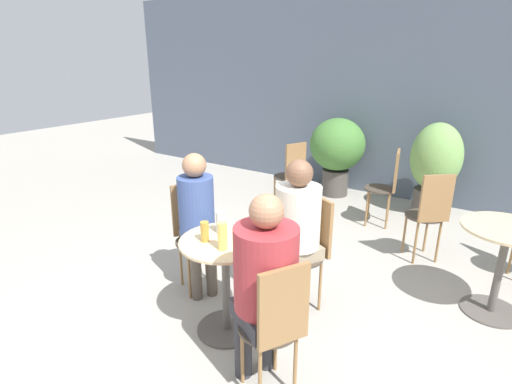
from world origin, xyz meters
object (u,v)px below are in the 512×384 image
Objects in this scene: cafe_table_far at (503,255)px; bistro_chair_2 at (193,227)px; potted_plant_1 at (435,164)px; bistro_chair_6 at (292,171)px; seated_person_2 at (197,212)px; potted_plant_0 at (337,149)px; seated_person_1 at (296,225)px; bistro_chair_5 at (430,210)px; bistro_chair_4 at (388,181)px; beer_glass_0 at (205,232)px; beer_glass_2 at (244,229)px; beer_glass_1 at (222,236)px; beer_glass_3 at (221,222)px; seated_person_0 at (265,279)px; cafe_table_near at (226,270)px; bistro_chair_0 at (276,321)px; bistro_chair_1 at (310,243)px.

cafe_table_far is 0.80× the size of bistro_chair_2.
potted_plant_1 reaches higher than bistro_chair_2.
seated_person_2 reaches higher than bistro_chair_6.
potted_plant_0 is 0.95× the size of potted_plant_1.
bistro_chair_5 is at bearing 92.64° from seated_person_1.
bistro_chair_2 is 2.54m from bistro_chair_4.
beer_glass_0 reaches higher than beer_glass_2.
beer_glass_1 reaches higher than bistro_chair_6.
beer_glass_0 is (0.69, -2.53, 0.26)m from bistro_chair_6.
bistro_chair_2 is at bearing 153.39° from beer_glass_3.
beer_glass_2 is (-0.42, 0.39, 0.07)m from seated_person_0.
beer_glass_1 reaches higher than bistro_chair_4.
bistro_chair_5 is at bearing 61.34° from beer_glass_0.
cafe_table_near is 0.80× the size of bistro_chair_5.
beer_glass_1 is (-0.22, -0.64, 0.10)m from seated_person_1.
seated_person_1 is (-0.36, 0.89, 0.19)m from bistro_chair_0.
bistro_chair_5 is at bearing -16.84° from bistro_chair_2.
potted_plant_0 reaches higher than beer_glass_3.
seated_person_1 reaches higher than cafe_table_far.
beer_glass_3 is (0.00, 0.18, 0.01)m from beer_glass_0.
seated_person_2 is (-1.54, -1.67, 0.19)m from bistro_chair_5.
bistro_chair_2 is at bearing -36.77° from bistro_chair_4.
bistro_chair_5 reaches higher than cafe_table_near.
cafe_table_far is 2.05m from seated_person_0.
potted_plant_0 is (-0.69, 3.33, -0.12)m from beer_glass_2.
cafe_table_far is 5.21× the size of beer_glass_2.
cafe_table_near is at bearing 22.87° from bistro_chair_5.
beer_glass_3 reaches higher than cafe_table_far.
bistro_chair_4 is 2.56m from seated_person_2.
cafe_table_near is 3.45m from potted_plant_1.
bistro_chair_4 is at bearing 8.00° from seated_person_2.
cafe_table_far is at bearing 58.49° from bistro_chair_1.
potted_plant_1 is (0.49, 2.84, -0.07)m from seated_person_1.
bistro_chair_2 is (-1.30, 0.73, 0.00)m from bistro_chair_0.
bistro_chair_4 is at bearing 4.81° from bistro_chair_2.
potted_plant_1 is at bearing 138.31° from bistro_chair_4.
bistro_chair_6 is at bearing 33.25° from bistro_chair_2.
cafe_table_near is at bearing -90.00° from seated_person_2.
seated_person_2 is (-1.05, 0.59, -0.00)m from seated_person_0.
bistro_chair_5 and bistro_chair_6 have the same top height.
cafe_table_far is at bearing -42.06° from potted_plant_0.
bistro_chair_1 is at bearing -150.71° from cafe_table_far.
bistro_chair_2 is 0.67m from beer_glass_3.
seated_person_2 reaches higher than beer_glass_2.
seated_person_1 is 7.69× the size of beer_glass_3.
bistro_chair_6 is at bearing 110.95° from beer_glass_2.
seated_person_2 is at bearing 145.51° from beer_glass_1.
potted_plant_1 reaches higher than potted_plant_0.
seated_person_2 reaches higher than beer_glass_3.
cafe_table_far is at bearing 61.16° from seated_person_1.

